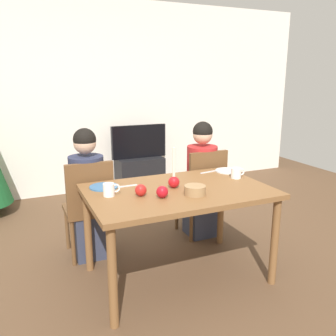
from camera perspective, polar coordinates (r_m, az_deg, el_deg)
The scene contains 19 objects.
ground_plane at distance 3.07m, azimuth 1.56°, elevation -16.82°, with size 7.68×7.68×0.00m, color brown.
back_wall at distance 5.11m, azimuth -11.03°, elevation 10.87°, with size 6.40×0.10×2.60m, color silver.
dining_table at distance 2.78m, azimuth 1.65°, elevation -5.00°, with size 1.40×0.90×0.75m.
chair_left at distance 3.22m, azimuth -12.51°, elevation -5.56°, with size 0.40×0.40×0.90m.
chair_right at distance 3.59m, azimuth 5.60°, elevation -3.17°, with size 0.40×0.40×0.90m.
person_left_child at distance 3.23m, azimuth -12.67°, elevation -4.41°, with size 0.30×0.30×1.17m.
person_right_child at distance 3.60m, azimuth 5.37°, elevation -2.16°, with size 0.30×0.30×1.17m.
tv_stand at distance 5.12m, azimuth -4.55°, elevation -0.95°, with size 0.64×0.40×0.48m, color black.
tv at distance 5.02m, azimuth -4.66°, elevation 4.23°, with size 0.79×0.05×0.46m.
candle_centerpiece at distance 2.77m, azimuth 0.94°, elevation -1.84°, with size 0.09×0.09×0.32m.
plate_left at distance 2.83m, azimuth -10.21°, elevation -2.97°, with size 0.22×0.22×0.01m, color teal.
plate_right at distance 3.30m, azimuth 9.45°, elevation -0.44°, with size 0.22×0.22×0.01m, color silver.
mug_left at distance 2.62m, azimuth -9.35°, elevation -3.43°, with size 0.13×0.08×0.09m.
mug_right at distance 3.09m, azimuth 10.86°, elevation -0.79°, with size 0.13×0.09×0.09m.
fork_left at distance 2.83m, azimuth -6.70°, elevation -2.89°, with size 0.18×0.01×0.01m, color silver.
fork_right at distance 3.25m, azimuth 6.50°, elevation -0.62°, with size 0.18×0.01×0.01m, color silver.
bowl_walnuts at distance 2.62m, azimuth 4.32°, elevation -3.55°, with size 0.16×0.16×0.07m, color #99754C.
apple_near_candle at distance 2.55m, azimuth -0.93°, elevation -3.83°, with size 0.09×0.09×0.09m, color #B1111B.
apple_by_left_plate at distance 2.59m, azimuth -4.37°, elevation -3.54°, with size 0.09×0.09×0.09m, color red.
Camera 1 is at (-1.12, -2.37, 1.59)m, focal length 38.18 mm.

